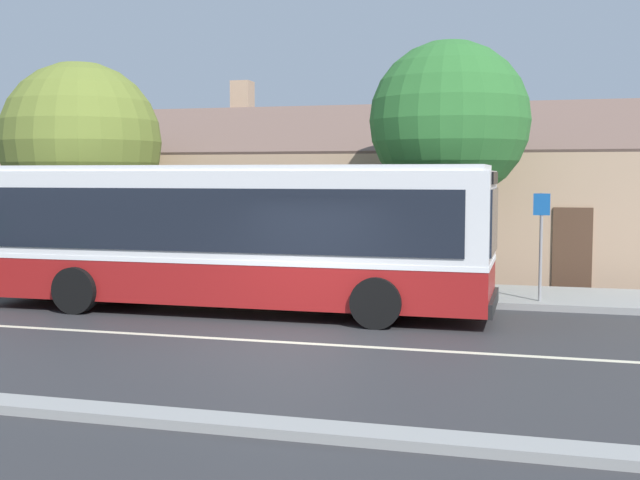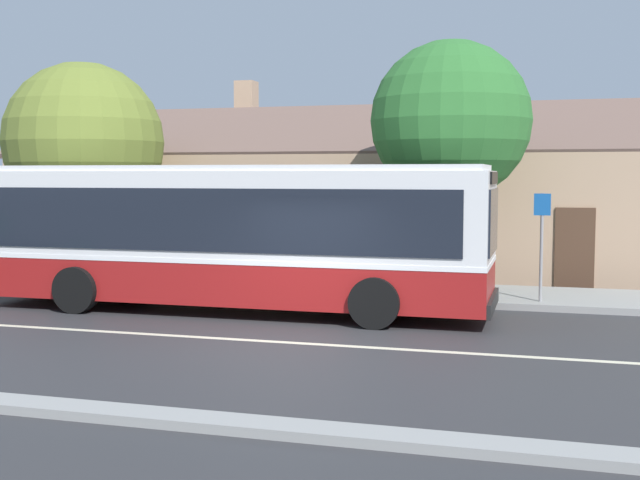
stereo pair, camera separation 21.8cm
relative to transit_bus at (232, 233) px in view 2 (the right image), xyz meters
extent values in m
plane|color=#2D2D30|center=(2.20, -2.90, -1.69)|extent=(300.00, 300.00, 0.00)
cube|color=gray|center=(2.20, 3.10, -1.62)|extent=(60.00, 3.00, 0.15)
cube|color=gray|center=(2.20, -7.65, -1.63)|extent=(60.00, 0.50, 0.12)
cube|color=beige|center=(2.20, -2.90, -1.69)|extent=(60.00, 0.16, 0.01)
cube|color=tan|center=(3.29, 10.50, 0.07)|extent=(26.67, 9.78, 3.53)
cube|color=brown|center=(3.29, 8.06, 2.69)|extent=(27.27, 4.94, 1.85)
cube|color=brown|center=(3.29, 12.95, 2.69)|extent=(27.27, 4.94, 1.85)
cube|color=tan|center=(-4.05, 11.48, 4.04)|extent=(0.70, 0.70, 1.20)
cube|color=black|center=(-6.05, 5.58, 0.25)|extent=(1.10, 0.06, 1.30)
cube|color=#4C3323|center=(7.29, 5.58, -0.64)|extent=(1.00, 0.06, 2.10)
cube|color=maroon|center=(-0.02, 0.00, -0.98)|extent=(11.12, 2.55, 0.87)
cube|color=white|center=(-0.02, 0.00, -0.50)|extent=(11.14, 2.57, 0.10)
cube|color=silver|center=(-0.02, 0.00, 0.44)|extent=(11.12, 2.55, 1.78)
cube|color=silver|center=(-0.02, 0.00, 1.40)|extent=(10.90, 2.42, 0.12)
cube|color=black|center=(-0.02, 1.26, 0.34)|extent=(10.22, 0.07, 1.28)
cube|color=black|center=(-0.01, -1.27, 0.34)|extent=(10.22, 0.07, 1.28)
cube|color=black|center=(5.56, 0.02, 0.34)|extent=(0.05, 2.20, 1.28)
cube|color=black|center=(5.56, 0.02, 1.20)|extent=(0.05, 1.75, 0.24)
cube|color=black|center=(5.58, 0.02, -1.29)|extent=(0.09, 2.50, 0.28)
cube|color=#197233|center=(-1.41, 1.26, -0.98)|extent=(3.11, 0.04, 0.61)
cube|color=black|center=(4.31, 1.29, -0.22)|extent=(0.90, 0.03, 2.40)
cylinder|color=black|center=(3.42, 1.26, -1.19)|extent=(1.00, 0.28, 1.00)
cylinder|color=black|center=(3.43, -1.24, -1.19)|extent=(1.00, 0.28, 1.00)
cylinder|color=black|center=(-3.08, 1.24, -1.19)|extent=(1.00, 0.28, 1.00)
cylinder|color=black|center=(-3.07, -1.26, -1.19)|extent=(1.00, 0.28, 1.00)
cube|color=brown|center=(-8.01, 3.00, -1.09)|extent=(1.63, 0.10, 0.04)
cube|color=brown|center=(-8.01, 2.86, -1.09)|extent=(1.63, 0.10, 0.04)
cube|color=brown|center=(-8.01, 2.72, -1.09)|extent=(1.63, 0.10, 0.04)
cube|color=black|center=(-7.36, 2.86, -1.32)|extent=(0.08, 0.43, 0.45)
cylinder|color=#4C3828|center=(4.25, 3.78, -0.20)|extent=(0.38, 0.38, 2.99)
sphere|color=#2D6B2D|center=(4.25, 3.78, 2.58)|extent=(3.92, 3.92, 3.92)
sphere|color=#2D6B2D|center=(3.91, 4.24, 1.99)|extent=(2.39, 2.39, 2.39)
cylinder|color=#4C3828|center=(-6.03, 3.90, -0.49)|extent=(0.28, 0.28, 2.41)
sphere|color=olive|center=(-6.03, 3.90, 2.17)|extent=(4.47, 4.47, 4.47)
cylinder|color=gray|center=(6.48, 2.10, -0.34)|extent=(0.07, 0.07, 2.40)
cube|color=#1959A5|center=(6.48, 2.08, 0.61)|extent=(0.36, 0.03, 0.48)
camera|label=1|loc=(6.36, -16.20, 1.27)|focal=45.00mm
camera|label=2|loc=(6.57, -16.14, 1.27)|focal=45.00mm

